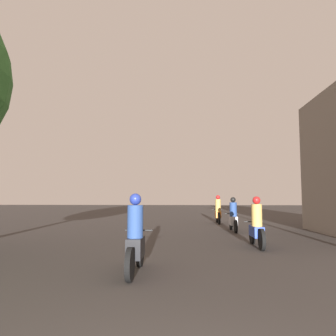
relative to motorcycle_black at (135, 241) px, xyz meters
name	(u,v)px	position (x,y,z in m)	size (l,w,h in m)	color
motorcycle_black	(135,241)	(0.00, 0.00, 0.00)	(0.60, 1.96, 1.62)	black
motorcycle_blue	(257,227)	(3.21, 3.66, -0.03)	(0.60, 2.02, 1.56)	black
motorcycle_silver	(233,218)	(3.14, 8.29, -0.04)	(0.60, 2.06, 1.54)	black
motorcycle_orange	(218,212)	(2.88, 12.70, 0.00)	(0.60, 1.92, 1.64)	black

